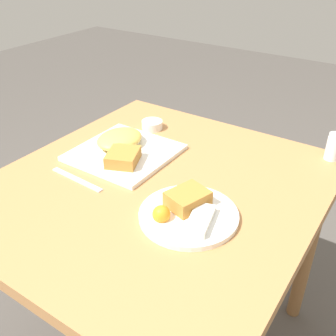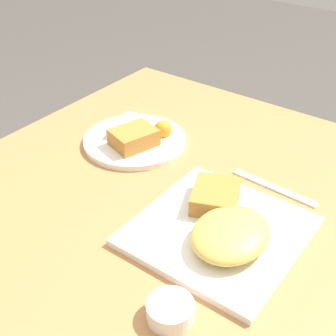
{
  "view_description": "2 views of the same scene",
  "coord_description": "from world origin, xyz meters",
  "px_view_note": "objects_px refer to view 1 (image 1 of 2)",
  "views": [
    {
      "loc": [
        0.74,
        0.54,
        1.32
      ],
      "look_at": [
        -0.03,
        0.02,
        0.75
      ],
      "focal_mm": 42.0,
      "sensor_mm": 36.0,
      "label": 1
    },
    {
      "loc": [
        -0.65,
        -0.49,
        1.29
      ],
      "look_at": [
        0.01,
        0.0,
        0.73
      ],
      "focal_mm": 50.0,
      "sensor_mm": 36.0,
      "label": 2
    }
  ],
  "objects_px": {
    "butter_knife": "(77,179)",
    "plate_square_near": "(122,148)",
    "salt_shaker": "(333,148)",
    "plate_oval_far": "(188,212)",
    "sauce_ramekin": "(152,125)"
  },
  "relations": [
    {
      "from": "butter_knife",
      "to": "plate_square_near",
      "type": "bearing_deg",
      "value": 89.45
    },
    {
      "from": "salt_shaker",
      "to": "plate_oval_far",
      "type": "bearing_deg",
      "value": -24.01
    },
    {
      "from": "salt_shaker",
      "to": "sauce_ramekin",
      "type": "bearing_deg",
      "value": -77.18
    },
    {
      "from": "salt_shaker",
      "to": "butter_knife",
      "type": "xyz_separation_m",
      "value": [
        0.53,
        -0.57,
        -0.04
      ]
    },
    {
      "from": "plate_oval_far",
      "to": "salt_shaker",
      "type": "bearing_deg",
      "value": 155.99
    },
    {
      "from": "butter_knife",
      "to": "salt_shaker",
      "type": "bearing_deg",
      "value": 45.79
    },
    {
      "from": "plate_square_near",
      "to": "butter_knife",
      "type": "bearing_deg",
      "value": -3.54
    },
    {
      "from": "plate_oval_far",
      "to": "butter_knife",
      "type": "height_order",
      "value": "plate_oval_far"
    },
    {
      "from": "sauce_ramekin",
      "to": "plate_oval_far",
      "type": "bearing_deg",
      "value": 45.61
    },
    {
      "from": "sauce_ramekin",
      "to": "butter_knife",
      "type": "relative_size",
      "value": 0.38
    },
    {
      "from": "plate_square_near",
      "to": "salt_shaker",
      "type": "xyz_separation_m",
      "value": [
        -0.33,
        0.56,
        0.02
      ]
    },
    {
      "from": "plate_oval_far",
      "to": "butter_knife",
      "type": "relative_size",
      "value": 1.28
    },
    {
      "from": "salt_shaker",
      "to": "butter_knife",
      "type": "distance_m",
      "value": 0.77
    },
    {
      "from": "plate_square_near",
      "to": "plate_oval_far",
      "type": "distance_m",
      "value": 0.37
    },
    {
      "from": "plate_square_near",
      "to": "sauce_ramekin",
      "type": "relative_size",
      "value": 3.96
    }
  ]
}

